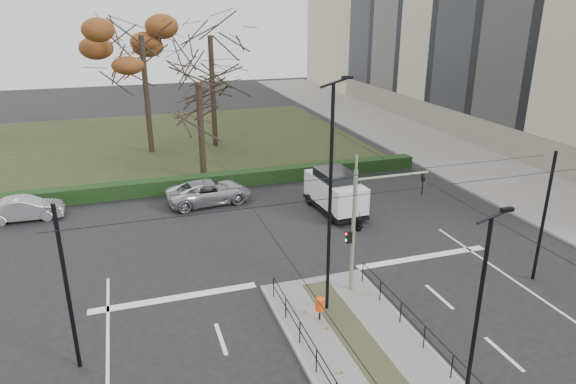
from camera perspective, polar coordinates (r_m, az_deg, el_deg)
name	(u,v)px	position (r m, az deg, el deg)	size (l,w,h in m)	color
ground	(359,346)	(19.64, 7.92, -16.61)	(140.00, 140.00, 0.00)	black
sidewalk_east	(439,150)	(45.51, 16.45, 4.48)	(8.00, 90.00, 0.14)	slate
park	(141,144)	(47.46, -16.05, 5.11)	(38.00, 26.00, 0.10)	black
hedge	(151,188)	(34.48, -14.96, 0.47)	(38.00, 1.00, 1.00)	black
apartment_block	(537,20)	(51.84, 25.93, 16.77)	(13.09, 52.10, 21.64)	tan
median_railing	(397,370)	(17.26, 12.02, -18.74)	(4.14, 13.24, 0.92)	black
catenary	(345,243)	(19.12, 6.31, -5.62)	(20.00, 34.00, 6.00)	black
traffic_light	(361,221)	(21.40, 8.07, -3.24)	(3.66, 2.09, 5.38)	gray
litter_bin	(320,305)	(20.27, 3.57, -12.40)	(0.36, 0.36, 0.92)	black
streetlamp_median_near	(474,342)	(14.05, 19.96, -15.36)	(0.60, 0.12, 7.20)	black
streetlamp_median_far	(331,200)	(19.18, 4.75, -0.87)	(0.77, 0.16, 9.23)	black
parked_car_second	(25,209)	(33.09, -27.17, -1.66)	(1.43, 4.09, 1.35)	#9D9FA4
parked_car_fourth	(209,192)	(32.27, -8.75, 0.01)	(2.41, 5.23, 1.45)	#9D9FA4
white_van	(335,190)	(30.56, 5.26, 0.17)	(2.43, 4.91, 2.53)	silver
rust_tree	(141,35)	(43.18, -16.03, 16.40)	(9.44, 9.44, 12.32)	black
bare_tree_center	(210,44)	(44.15, -8.61, 15.97)	(8.32, 8.32, 12.29)	black
bare_tree_near	(199,90)	(35.55, -9.89, 11.09)	(5.51, 5.51, 8.90)	black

